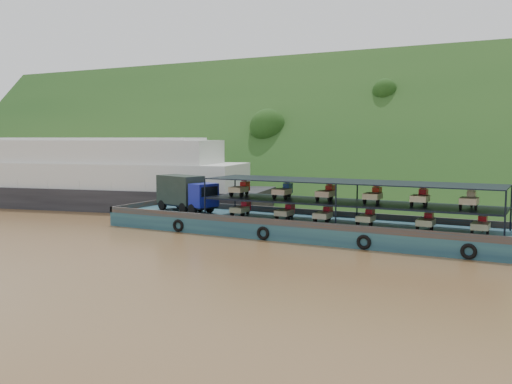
% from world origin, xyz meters
% --- Properties ---
extents(ground, '(160.00, 160.00, 0.00)m').
position_xyz_m(ground, '(0.00, 0.00, 0.00)').
color(ground, brown).
rests_on(ground, ground).
extents(hillside, '(140.00, 39.60, 39.60)m').
position_xyz_m(hillside, '(0.00, 36.00, 0.00)').
color(hillside, '#173B15').
rests_on(hillside, ground).
extents(cargo_barge, '(35.00, 7.18, 4.54)m').
position_xyz_m(cargo_barge, '(2.33, 1.86, 1.11)').
color(cargo_barge, '#143047').
rests_on(cargo_barge, ground).
extents(passenger_ferry, '(40.08, 17.69, 7.88)m').
position_xyz_m(passenger_ferry, '(-25.21, 8.76, 3.41)').
color(passenger_ferry, black).
rests_on(passenger_ferry, ground).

